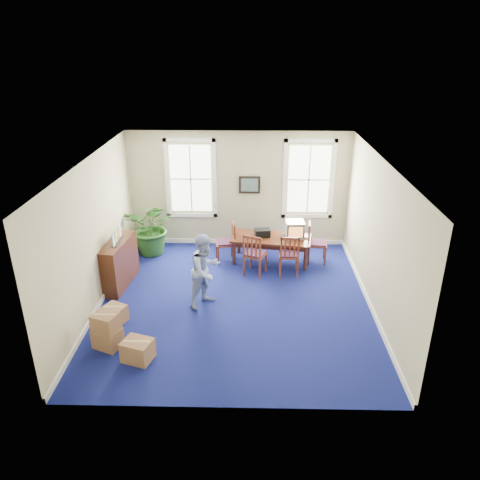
{
  "coord_description": "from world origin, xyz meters",
  "views": [
    {
      "loc": [
        0.32,
        -9.03,
        5.48
      ],
      "look_at": [
        0.1,
        0.6,
        1.25
      ],
      "focal_mm": 35.0,
      "sensor_mm": 36.0,
      "label": 1
    }
  ],
  "objects_px": {
    "chair_near_left": "(255,253)",
    "potted_plant": "(152,227)",
    "cardboard_boxes": "(118,327)",
    "credenza": "(119,263)",
    "crt_tv": "(295,229)",
    "man": "(205,270)",
    "conference_table": "(271,249)"
  },
  "relations": [
    {
      "from": "man",
      "to": "credenza",
      "type": "relative_size",
      "value": 1.16
    },
    {
      "from": "conference_table",
      "to": "crt_tv",
      "type": "distance_m",
      "value": 0.82
    },
    {
      "from": "crt_tv",
      "to": "credenza",
      "type": "distance_m",
      "value": 4.45
    },
    {
      "from": "potted_plant",
      "to": "conference_table",
      "type": "bearing_deg",
      "value": -7.77
    },
    {
      "from": "crt_tv",
      "to": "chair_near_left",
      "type": "xyz_separation_m",
      "value": [
        -1.01,
        -0.74,
        -0.36
      ]
    },
    {
      "from": "conference_table",
      "to": "chair_near_left",
      "type": "distance_m",
      "value": 0.83
    },
    {
      "from": "chair_near_left",
      "to": "cardboard_boxes",
      "type": "height_order",
      "value": "chair_near_left"
    },
    {
      "from": "cardboard_boxes",
      "to": "crt_tv",
      "type": "bearing_deg",
      "value": 45.49
    },
    {
      "from": "man",
      "to": "potted_plant",
      "type": "relative_size",
      "value": 1.09
    },
    {
      "from": "credenza",
      "to": "cardboard_boxes",
      "type": "distance_m",
      "value": 2.42
    },
    {
      "from": "chair_near_left",
      "to": "potted_plant",
      "type": "distance_m",
      "value": 2.98
    },
    {
      "from": "conference_table",
      "to": "credenza",
      "type": "distance_m",
      "value": 3.87
    },
    {
      "from": "crt_tv",
      "to": "credenza",
      "type": "bearing_deg",
      "value": -164.6
    },
    {
      "from": "conference_table",
      "to": "potted_plant",
      "type": "xyz_separation_m",
      "value": [
        -3.17,
        0.43,
        0.41
      ]
    },
    {
      "from": "conference_table",
      "to": "cardboard_boxes",
      "type": "distance_m",
      "value": 4.78
    },
    {
      "from": "chair_near_left",
      "to": "crt_tv",
      "type": "bearing_deg",
      "value": -121.15
    },
    {
      "from": "potted_plant",
      "to": "crt_tv",
      "type": "bearing_deg",
      "value": -5.85
    },
    {
      "from": "crt_tv",
      "to": "credenza",
      "type": "xyz_separation_m",
      "value": [
        -4.22,
        -1.38,
        -0.34
      ]
    },
    {
      "from": "conference_table",
      "to": "credenza",
      "type": "relative_size",
      "value": 1.41
    },
    {
      "from": "chair_near_left",
      "to": "potted_plant",
      "type": "relative_size",
      "value": 0.72
    },
    {
      "from": "conference_table",
      "to": "man",
      "type": "xyz_separation_m",
      "value": [
        -1.5,
        -2.17,
        0.49
      ]
    },
    {
      "from": "crt_tv",
      "to": "potted_plant",
      "type": "xyz_separation_m",
      "value": [
        -3.77,
        0.39,
        -0.14
      ]
    },
    {
      "from": "conference_table",
      "to": "chair_near_left",
      "type": "bearing_deg",
      "value": -112.1
    },
    {
      "from": "chair_near_left",
      "to": "man",
      "type": "height_order",
      "value": "man"
    },
    {
      "from": "potted_plant",
      "to": "cardboard_boxes",
      "type": "distance_m",
      "value": 4.12
    },
    {
      "from": "potted_plant",
      "to": "chair_near_left",
      "type": "bearing_deg",
      "value": -22.18
    },
    {
      "from": "cardboard_boxes",
      "to": "man",
      "type": "bearing_deg",
      "value": 43.96
    },
    {
      "from": "potted_plant",
      "to": "cardboard_boxes",
      "type": "xyz_separation_m",
      "value": [
        0.11,
        -4.1,
        -0.38
      ]
    },
    {
      "from": "crt_tv",
      "to": "man",
      "type": "distance_m",
      "value": 3.06
    },
    {
      "from": "chair_near_left",
      "to": "credenza",
      "type": "xyz_separation_m",
      "value": [
        -3.21,
        -0.64,
        0.02
      ]
    },
    {
      "from": "credenza",
      "to": "crt_tv",
      "type": "bearing_deg",
      "value": 25.14
    },
    {
      "from": "chair_near_left",
      "to": "potted_plant",
      "type": "height_order",
      "value": "potted_plant"
    }
  ]
}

